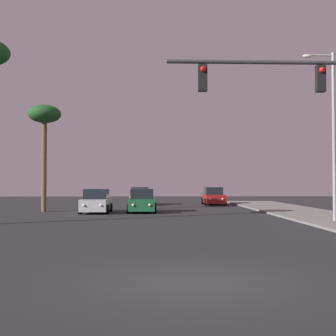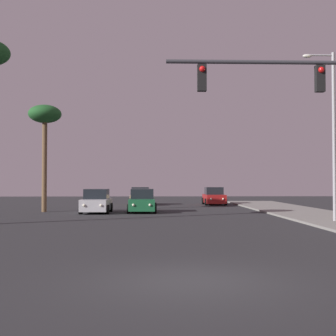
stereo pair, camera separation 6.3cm
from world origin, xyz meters
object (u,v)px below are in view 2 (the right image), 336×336
object	(u,v)px
car_red	(214,197)
street_lamp	(331,127)
car_green	(142,202)
traffic_light_mast	(333,105)
car_tan	(140,197)
car_silver	(96,202)
palm_tree_mid	(45,119)

from	to	relation	value
car_red	street_lamp	size ratio (longest dim) A/B	0.48
car_green	street_lamp	distance (m)	14.42
car_green	traffic_light_mast	size ratio (longest dim) A/B	0.53
car_tan	car_red	size ratio (longest dim) A/B	1.00
car_tan	car_silver	size ratio (longest dim) A/B	1.00
car_red	traffic_light_mast	distance (m)	29.20
car_red	street_lamp	distance (m)	20.70
car_green	street_lamp	xyz separation A→B (m)	(10.29, -9.11, 4.36)
car_tan	street_lamp	xyz separation A→B (m)	(10.73, -19.94, 4.36)
street_lamp	car_green	bearing A→B (deg)	138.48
car_red	traffic_light_mast	world-z (taller)	traffic_light_mast
car_silver	car_tan	bearing A→B (deg)	-103.36
car_tan	traffic_light_mast	world-z (taller)	traffic_light_mast
car_red	palm_tree_mid	size ratio (longest dim) A/B	0.55
car_silver	traffic_light_mast	size ratio (longest dim) A/B	0.53
car_red	car_green	distance (m)	12.63
car_tan	car_green	xyz separation A→B (m)	(0.44, -10.83, 0.00)
car_silver	street_lamp	xyz separation A→B (m)	(13.52, -8.61, 4.36)
car_red	palm_tree_mid	bearing A→B (deg)	36.39
car_tan	car_green	distance (m)	10.84
car_tan	street_lamp	size ratio (longest dim) A/B	0.48
car_green	street_lamp	size ratio (longest dim) A/B	0.48
car_tan	street_lamp	world-z (taller)	street_lamp
car_red	car_green	world-z (taller)	same
car_red	car_silver	distance (m)	14.94
street_lamp	car_tan	bearing A→B (deg)	118.28
car_silver	traffic_light_mast	world-z (taller)	traffic_light_mast
car_red	palm_tree_mid	distance (m)	18.08
car_silver	palm_tree_mid	world-z (taller)	palm_tree_mid
street_lamp	palm_tree_mid	distance (m)	20.08
car_tan	palm_tree_mid	bearing A→B (deg)	57.06
car_red	car_silver	world-z (taller)	same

